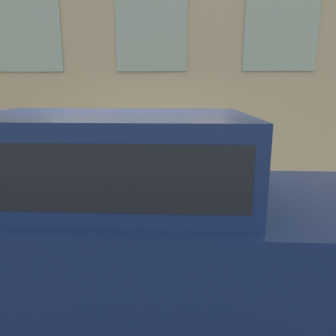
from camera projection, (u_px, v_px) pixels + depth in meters
ground_plane at (132, 255)px, 4.27m from camera, size 80.00×80.00×0.00m
sidewalk at (145, 209)px, 5.67m from camera, size 2.93×60.00×0.17m
fire_hydrant at (152, 196)px, 4.80m from camera, size 0.27×0.40×0.80m
person at (184, 163)px, 5.01m from camera, size 0.34×0.22×1.39m
parked_car_navy_near at (110, 210)px, 2.92m from camera, size 1.80×4.86×1.90m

